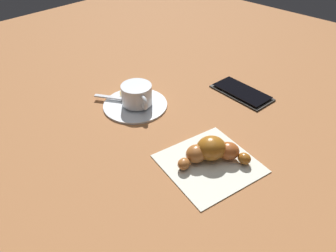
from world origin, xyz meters
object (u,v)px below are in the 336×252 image
(sugar_packet, at_px, (135,92))
(saucer, at_px, (135,104))
(croissant, at_px, (212,151))
(teaspoon, at_px, (129,100))
(espresso_cup, at_px, (137,94))
(napkin, at_px, (209,163))
(cell_phone, at_px, (241,92))

(sugar_packet, bearing_deg, saucer, 78.04)
(saucer, relative_size, croissant, 1.28)
(teaspoon, xyz_separation_m, sugar_packet, (0.02, -0.03, 0.00))
(saucer, relative_size, espresso_cup, 1.65)
(croissant, bearing_deg, napkin, 109.55)
(espresso_cup, height_order, cell_phone, espresso_cup)
(saucer, relative_size, teaspoon, 1.22)
(espresso_cup, bearing_deg, saucer, 19.27)
(teaspoon, height_order, sugar_packet, teaspoon)
(teaspoon, relative_size, napkin, 0.76)
(saucer, xyz_separation_m, sugar_packet, (0.03, -0.03, 0.01))
(cell_phone, bearing_deg, croissant, 111.20)
(teaspoon, bearing_deg, sugar_packet, -64.08)
(espresso_cup, distance_m, croissant, 0.23)
(sugar_packet, xyz_separation_m, cell_phone, (-0.18, -0.19, -0.01))
(croissant, height_order, cell_phone, croissant)
(saucer, distance_m, cell_phone, 0.26)
(teaspoon, bearing_deg, napkin, 174.11)
(espresso_cup, height_order, napkin, espresso_cup)
(saucer, height_order, cell_phone, same)
(teaspoon, bearing_deg, cell_phone, -125.78)
(espresso_cup, relative_size, cell_phone, 0.58)
(saucer, bearing_deg, cell_phone, -124.29)
(napkin, bearing_deg, espresso_cup, -8.48)
(croissant, xyz_separation_m, cell_phone, (0.09, -0.24, -0.02))
(teaspoon, height_order, croissant, croissant)
(sugar_packet, height_order, cell_phone, sugar_packet)
(saucer, bearing_deg, espresso_cup, -160.73)
(napkin, distance_m, croissant, 0.02)
(saucer, relative_size, cell_phone, 0.96)
(teaspoon, relative_size, croissant, 1.05)
(teaspoon, distance_m, napkin, 0.26)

